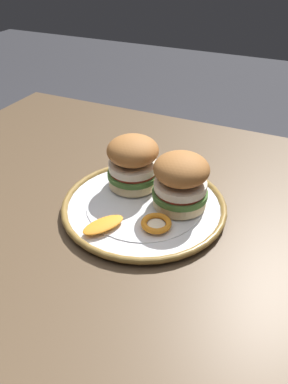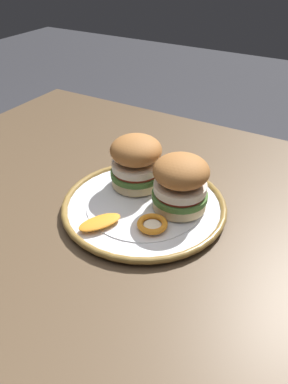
# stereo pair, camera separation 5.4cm
# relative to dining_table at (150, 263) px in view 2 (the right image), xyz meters

# --- Properties ---
(dining_table) EXTENTS (1.21, 0.89, 0.75)m
(dining_table) POSITION_rel_dining_table_xyz_m (0.00, 0.00, 0.00)
(dining_table) COLOR brown
(dining_table) RESTS_ON ground
(dinner_plate) EXTENTS (0.30, 0.30, 0.02)m
(dinner_plate) POSITION_rel_dining_table_xyz_m (0.03, -0.02, 0.11)
(dinner_plate) COLOR white
(dinner_plate) RESTS_ON dining_table
(sandwich_half_left) EXTENTS (0.12, 0.12, 0.10)m
(sandwich_half_left) POSITION_rel_dining_table_xyz_m (0.07, -0.07, 0.17)
(sandwich_half_left) COLOR beige
(sandwich_half_left) RESTS_ON dinner_plate
(sandwich_half_right) EXTENTS (0.11, 0.11, 0.10)m
(sandwich_half_right) POSITION_rel_dining_table_xyz_m (-0.03, -0.04, 0.17)
(sandwich_half_right) COLOR beige
(sandwich_half_right) RESTS_ON dinner_plate
(orange_peel_curled) EXTENTS (0.06, 0.06, 0.01)m
(orange_peel_curled) POSITION_rel_dining_table_xyz_m (-0.02, 0.03, 0.13)
(orange_peel_curled) COLOR orange
(orange_peel_curled) RESTS_ON dinner_plate
(orange_peel_strip_long) EXTENTS (0.07, 0.08, 0.01)m
(orange_peel_strip_long) POSITION_rel_dining_table_xyz_m (0.06, 0.07, 0.13)
(orange_peel_strip_long) COLOR orange
(orange_peel_strip_long) RESTS_ON dinner_plate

